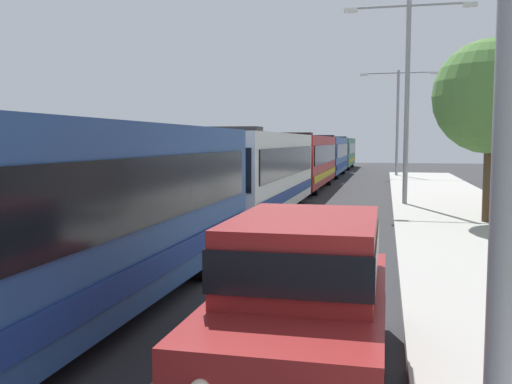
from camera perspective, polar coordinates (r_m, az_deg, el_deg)
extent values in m
cube|color=#284C8C|center=(8.75, -19.02, -2.23)|extent=(2.50, 12.35, 2.70)
cube|color=black|center=(8.11, -11.45, -0.11)|extent=(0.04, 11.36, 1.00)
cube|color=navy|center=(8.29, -11.24, -8.06)|extent=(0.03, 11.73, 0.36)
cylinder|color=black|center=(11.54, -5.10, -6.28)|extent=(0.28, 1.00, 1.00)
cylinder|color=black|center=(12.39, -14.88, -5.64)|extent=(0.28, 1.00, 1.00)
cube|color=silver|center=(20.87, 0.09, 2.16)|extent=(2.50, 11.48, 2.70)
cube|color=black|center=(20.61, 3.55, 3.09)|extent=(0.04, 10.56, 1.00)
cube|color=black|center=(21.17, -3.27, 3.14)|extent=(0.04, 10.56, 1.00)
cube|color=black|center=(15.29, -4.68, 2.19)|extent=(2.30, 0.04, 1.20)
cube|color=navy|center=(20.68, 3.55, -0.10)|extent=(0.03, 10.91, 0.36)
cube|color=black|center=(17.50, -2.41, 6.27)|extent=(1.75, 0.90, 0.16)
cylinder|color=black|center=(17.28, 1.05, -2.45)|extent=(0.28, 1.00, 1.00)
cylinder|color=black|center=(17.85, -5.89, -2.23)|extent=(0.28, 1.00, 1.00)
cylinder|color=black|center=(23.85, 4.35, -0.37)|extent=(0.28, 1.00, 1.00)
cylinder|color=black|center=(24.27, -0.79, -0.26)|extent=(0.28, 1.00, 1.00)
cube|color=maroon|center=(33.03, 4.84, 3.23)|extent=(2.50, 11.90, 2.70)
cube|color=black|center=(32.87, 7.05, 3.81)|extent=(0.04, 10.94, 1.00)
cube|color=black|center=(33.23, 2.67, 3.86)|extent=(0.04, 10.94, 1.00)
cube|color=black|center=(27.13, 3.09, 3.47)|extent=(2.30, 0.04, 1.20)
cube|color=gold|center=(32.92, 7.04, 1.81)|extent=(0.03, 11.30, 0.36)
cube|color=black|center=(29.49, 3.89, 5.79)|extent=(1.75, 0.90, 0.16)
cylinder|color=black|center=(29.31, 5.95, 0.64)|extent=(0.28, 1.00, 1.00)
cylinder|color=black|center=(29.65, 1.72, 0.71)|extent=(0.28, 1.00, 1.00)
cylinder|color=black|center=(36.21, 7.28, 1.47)|extent=(0.28, 1.00, 1.00)
cylinder|color=black|center=(36.49, 3.84, 1.53)|extent=(0.28, 1.00, 1.00)
cube|color=#284C8C|center=(45.50, 7.06, 3.72)|extent=(2.50, 11.53, 2.70)
cube|color=black|center=(45.38, 8.66, 4.14)|extent=(0.04, 10.61, 1.00)
cube|color=black|center=(45.63, 5.47, 4.18)|extent=(0.04, 10.61, 1.00)
cube|color=black|center=(39.74, 6.21, 3.97)|extent=(2.30, 0.04, 1.20)
cube|color=navy|center=(45.41, 8.65, 2.69)|extent=(0.03, 10.95, 0.36)
cube|color=black|center=(42.05, 6.60, 5.57)|extent=(1.75, 0.90, 0.16)
cylinder|color=black|center=(41.88, 8.04, 1.95)|extent=(0.28, 1.00, 1.00)
cylinder|color=black|center=(42.13, 5.05, 2.00)|extent=(0.28, 1.00, 1.00)
cylinder|color=black|center=(48.60, 8.71, 2.37)|extent=(0.28, 1.00, 1.00)
cylinder|color=black|center=(48.81, 6.13, 2.41)|extent=(0.28, 1.00, 1.00)
cube|color=#33724C|center=(58.62, 8.36, 4.01)|extent=(2.50, 11.42, 2.70)
cube|color=black|center=(58.53, 9.61, 4.33)|extent=(0.04, 10.51, 1.00)
cube|color=black|center=(58.73, 7.13, 4.37)|extent=(0.04, 10.51, 1.00)
cube|color=black|center=(52.91, 7.88, 4.23)|extent=(2.30, 0.04, 1.20)
cube|color=gold|center=(58.55, 9.61, 3.21)|extent=(0.03, 10.85, 0.36)
cube|color=black|center=(55.20, 8.10, 5.43)|extent=(1.75, 0.90, 0.16)
cylinder|color=black|center=(55.05, 9.20, 2.68)|extent=(0.28, 1.00, 1.00)
cylinder|color=black|center=(55.23, 6.92, 2.72)|extent=(0.28, 1.00, 1.00)
cylinder|color=black|center=(61.71, 9.60, 2.93)|extent=(0.28, 1.00, 1.00)
cylinder|color=black|center=(61.87, 7.56, 2.96)|extent=(0.28, 1.00, 1.00)
cube|color=maroon|center=(6.78, 4.71, -12.73)|extent=(1.84, 4.41, 0.80)
cube|color=maroon|center=(6.72, 4.94, -5.84)|extent=(1.62, 2.56, 0.80)
cube|color=black|center=(6.72, 4.94, -5.84)|extent=(1.66, 2.65, 0.44)
cylinder|color=black|center=(8.31, 0.33, -11.86)|extent=(0.22, 0.70, 0.70)
cylinder|color=black|center=(8.13, 11.97, -12.36)|extent=(0.22, 0.70, 0.70)
cylinder|color=gray|center=(24.76, 14.84, 8.54)|extent=(0.20, 0.20, 8.35)
cylinder|color=gray|center=(25.31, 12.26, 17.61)|extent=(2.35, 0.10, 0.10)
cube|color=silver|center=(25.34, 9.47, 17.46)|extent=(0.56, 0.28, 0.16)
cylinder|color=gray|center=(25.38, 17.84, 17.45)|extent=(2.35, 0.10, 0.10)
cube|color=silver|center=(25.48, 20.59, 17.13)|extent=(0.56, 0.28, 0.16)
cylinder|color=gray|center=(45.27, 13.95, 6.70)|extent=(0.20, 0.20, 7.99)
cylinder|color=gray|center=(45.54, 12.41, 11.51)|extent=(2.57, 0.10, 0.10)
cube|color=silver|center=(45.57, 10.75, 11.44)|extent=(0.56, 0.28, 0.16)
cylinder|color=gray|center=(45.59, 15.70, 11.44)|extent=(2.57, 0.10, 0.10)
cube|color=silver|center=(45.66, 17.34, 11.28)|extent=(0.56, 0.28, 0.16)
cylinder|color=#4C3823|center=(20.01, 22.17, 0.91)|extent=(0.32, 0.32, 2.58)
sphere|color=#4C7A38|center=(20.02, 22.44, 8.81)|extent=(3.68, 3.68, 3.68)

